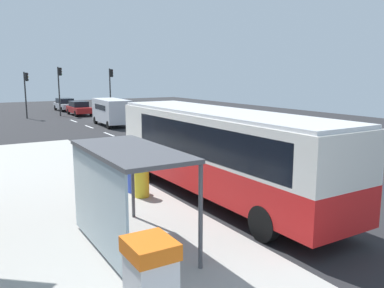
# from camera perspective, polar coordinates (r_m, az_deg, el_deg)

# --- Properties ---
(ground_plane) EXTENTS (56.00, 92.00, 0.04)m
(ground_plane) POSITION_cam_1_polar(r_m,az_deg,el_deg) (25.90, -8.55, -0.13)
(ground_plane) COLOR #262628
(sidewalk_platform) EXTENTS (6.20, 30.00, 0.18)m
(sidewalk_platform) POSITION_cam_1_polar(r_m,az_deg,el_deg) (12.82, -14.42, -10.31)
(sidewalk_platform) COLOR #ADAAA3
(sidewalk_platform) RESTS_ON ground
(lane_stripe_seg_1) EXTENTS (0.16, 2.20, 0.01)m
(lane_stripe_seg_1) POSITION_cam_1_polar(r_m,az_deg,el_deg) (13.89, 17.41, -9.24)
(lane_stripe_seg_1) COLOR silver
(lane_stripe_seg_1) RESTS_ON ground
(lane_stripe_seg_2) EXTENTS (0.16, 2.20, 0.01)m
(lane_stripe_seg_2) POSITION_cam_1_polar(r_m,az_deg,el_deg) (17.43, 5.03, -4.90)
(lane_stripe_seg_2) COLOR silver
(lane_stripe_seg_2) RESTS_ON ground
(lane_stripe_seg_3) EXTENTS (0.16, 2.20, 0.01)m
(lane_stripe_seg_3) POSITION_cam_1_polar(r_m,az_deg,el_deg) (21.56, -2.82, -1.99)
(lane_stripe_seg_3) COLOR silver
(lane_stripe_seg_3) RESTS_ON ground
(lane_stripe_seg_4) EXTENTS (0.16, 2.20, 0.01)m
(lane_stripe_seg_4) POSITION_cam_1_polar(r_m,az_deg,el_deg) (25.99, -8.05, -0.02)
(lane_stripe_seg_4) COLOR silver
(lane_stripe_seg_4) RESTS_ON ground
(lane_stripe_seg_5) EXTENTS (0.16, 2.20, 0.01)m
(lane_stripe_seg_5) POSITION_cam_1_polar(r_m,az_deg,el_deg) (30.60, -11.73, 1.37)
(lane_stripe_seg_5) COLOR silver
(lane_stripe_seg_5) RESTS_ON ground
(lane_stripe_seg_6) EXTENTS (0.16, 2.20, 0.01)m
(lane_stripe_seg_6) POSITION_cam_1_polar(r_m,az_deg,el_deg) (35.32, -14.44, 2.39)
(lane_stripe_seg_6) COLOR silver
(lane_stripe_seg_6) RESTS_ON ground
(lane_stripe_seg_7) EXTENTS (0.16, 2.20, 0.01)m
(lane_stripe_seg_7) POSITION_cam_1_polar(r_m,az_deg,el_deg) (40.11, -16.51, 3.16)
(lane_stripe_seg_7) COLOR silver
(lane_stripe_seg_7) RESTS_ON ground
(bus) EXTENTS (2.62, 11.03, 3.21)m
(bus) POSITION_cam_1_polar(r_m,az_deg,el_deg) (14.24, 3.74, -0.67)
(bus) COLOR red
(bus) RESTS_ON ground
(white_van) EXTENTS (2.23, 5.28, 2.30)m
(white_van) POSITION_cam_1_polar(r_m,az_deg,el_deg) (35.55, -11.40, 4.72)
(white_van) COLOR silver
(white_van) RESTS_ON ground
(sedan_near) EXTENTS (1.85, 4.41, 1.52)m
(sedan_near) POSITION_cam_1_polar(r_m,az_deg,el_deg) (45.67, -15.78, 4.97)
(sedan_near) COLOR #A51919
(sedan_near) RESTS_ON ground
(sedan_far) EXTENTS (1.99, 4.47, 1.52)m
(sedan_far) POSITION_cam_1_polar(r_m,az_deg,el_deg) (51.63, -17.62, 5.41)
(sedan_far) COLOR #B7B7BC
(sedan_far) RESTS_ON ground
(recycling_bin_yellow) EXTENTS (0.52, 0.52, 0.95)m
(recycling_bin_yellow) POSITION_cam_1_polar(r_m,az_deg,el_deg) (14.26, -7.17, -5.62)
(recycling_bin_yellow) COLOR yellow
(recycling_bin_yellow) RESTS_ON sidewalk_platform
(recycling_bin_blue) EXTENTS (0.52, 0.52, 0.95)m
(recycling_bin_blue) POSITION_cam_1_polar(r_m,az_deg,el_deg) (14.88, -8.27, -4.98)
(recycling_bin_blue) COLOR blue
(recycling_bin_blue) RESTS_ON sidewalk_platform
(traffic_light_near_side) EXTENTS (0.49, 0.28, 5.05)m
(traffic_light_near_side) POSITION_cam_1_polar(r_m,az_deg,el_deg) (45.15, -11.49, 8.35)
(traffic_light_near_side) COLOR #2D2D2D
(traffic_light_near_side) RESTS_ON ground
(traffic_light_far_side) EXTENTS (0.49, 0.28, 4.67)m
(traffic_light_far_side) POSITION_cam_1_polar(r_m,az_deg,el_deg) (43.81, -22.57, 7.45)
(traffic_light_far_side) COLOR #2D2D2D
(traffic_light_far_side) RESTS_ON ground
(traffic_light_median) EXTENTS (0.49, 0.28, 5.21)m
(traffic_light_median) POSITION_cam_1_polar(r_m,az_deg,el_deg) (45.25, -18.34, 8.17)
(traffic_light_median) COLOR #2D2D2D
(traffic_light_median) RESTS_ON ground
(bus_shelter) EXTENTS (1.80, 4.00, 2.50)m
(bus_shelter) POSITION_cam_1_polar(r_m,az_deg,el_deg) (9.83, -10.51, -4.15)
(bus_shelter) COLOR #4C4C51
(bus_shelter) RESTS_ON sidewalk_platform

